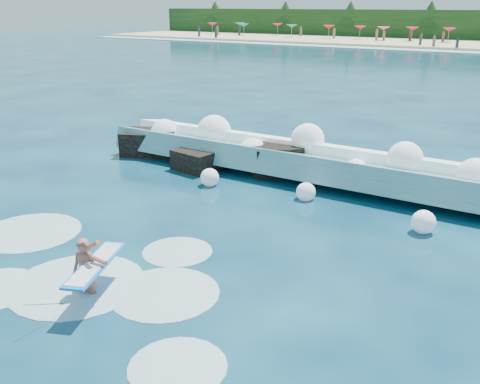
# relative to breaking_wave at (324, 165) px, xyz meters

# --- Properties ---
(ground) EXTENTS (200.00, 200.00, 0.00)m
(ground) POSITION_rel_breaking_wave_xyz_m (-1.46, -7.59, -0.52)
(ground) COLOR #07213E
(ground) RESTS_ON ground
(breaking_wave) EXTENTS (17.30, 2.73, 1.49)m
(breaking_wave) POSITION_rel_breaking_wave_xyz_m (0.00, 0.00, 0.00)
(breaking_wave) COLOR teal
(breaking_wave) RESTS_ON ground
(rock_cluster) EXTENTS (8.11, 3.05, 1.24)m
(rock_cluster) POSITION_rel_breaking_wave_xyz_m (-4.90, -0.66, -0.13)
(rock_cluster) COLOR black
(rock_cluster) RESTS_ON ground
(surfer_with_board) EXTENTS (1.27, 2.80, 1.57)m
(surfer_with_board) POSITION_rel_breaking_wave_xyz_m (-0.91, -10.09, 0.06)
(surfer_with_board) COLOR #9E5849
(surfer_with_board) RESTS_ON ground
(wave_spray) EXTENTS (15.03, 4.38, 1.89)m
(wave_spray) POSITION_rel_breaking_wave_xyz_m (-0.17, -0.13, 0.40)
(wave_spray) COLOR white
(wave_spray) RESTS_ON ground
(surf_foam) EXTENTS (9.34, 5.52, 0.15)m
(surf_foam) POSITION_rel_breaking_wave_xyz_m (-1.93, -9.43, -0.52)
(surf_foam) COLOR silver
(surf_foam) RESTS_ON ground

